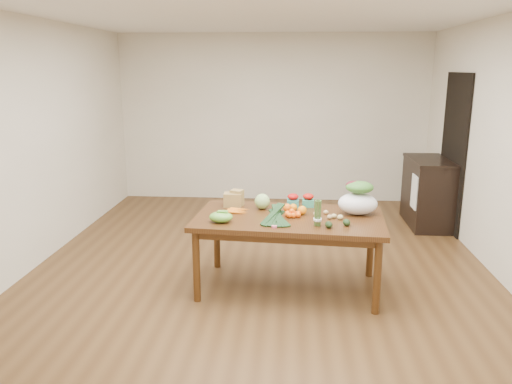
# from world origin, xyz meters

# --- Properties ---
(floor) EXTENTS (6.00, 6.00, 0.00)m
(floor) POSITION_xyz_m (0.00, 0.00, 0.00)
(floor) COLOR brown
(floor) RESTS_ON ground
(ceiling) EXTENTS (5.00, 6.00, 0.02)m
(ceiling) POSITION_xyz_m (0.00, 0.00, 2.70)
(ceiling) COLOR white
(ceiling) RESTS_ON room_walls
(room_walls) EXTENTS (5.02, 6.02, 2.70)m
(room_walls) POSITION_xyz_m (0.00, 0.00, 1.35)
(room_walls) COLOR silver
(room_walls) RESTS_ON floor
(dining_table) EXTENTS (1.89, 1.15, 0.75)m
(dining_table) POSITION_xyz_m (0.31, -0.52, 0.38)
(dining_table) COLOR #41280F
(dining_table) RESTS_ON floor
(doorway_dark) EXTENTS (0.02, 1.00, 2.10)m
(doorway_dark) POSITION_xyz_m (2.48, 1.60, 1.05)
(doorway_dark) COLOR black
(doorway_dark) RESTS_ON floor
(cabinet) EXTENTS (0.52, 1.02, 0.94)m
(cabinet) POSITION_xyz_m (2.22, 1.72, 0.47)
(cabinet) COLOR black
(cabinet) RESTS_ON floor
(dish_towel) EXTENTS (0.02, 0.28, 0.45)m
(dish_towel) POSITION_xyz_m (1.96, 1.40, 0.55)
(dish_towel) COLOR white
(dish_towel) RESTS_ON cabinet
(paper_bag) EXTENTS (0.26, 0.22, 0.17)m
(paper_bag) POSITION_xyz_m (-0.28, -0.19, 0.84)
(paper_bag) COLOR olive
(paper_bag) RESTS_ON dining_table
(cabbage) EXTENTS (0.16, 0.16, 0.16)m
(cabbage) POSITION_xyz_m (0.03, -0.27, 0.83)
(cabbage) COLOR #B0D67B
(cabbage) RESTS_ON dining_table
(strawberry_basket_a) EXTENTS (0.13, 0.13, 0.11)m
(strawberry_basket_a) POSITION_xyz_m (0.34, -0.16, 0.80)
(strawberry_basket_a) COLOR #BA100C
(strawberry_basket_a) RESTS_ON dining_table
(strawberry_basket_b) EXTENTS (0.13, 0.13, 0.11)m
(strawberry_basket_b) POSITION_xyz_m (0.50, -0.14, 0.80)
(strawberry_basket_b) COLOR red
(strawberry_basket_b) RESTS_ON dining_table
(orange_a) EXTENTS (0.08, 0.08, 0.08)m
(orange_a) POSITION_xyz_m (0.29, -0.36, 0.79)
(orange_a) COLOR #E3510D
(orange_a) RESTS_ON dining_table
(orange_b) EXTENTS (0.08, 0.08, 0.08)m
(orange_b) POSITION_xyz_m (0.35, -0.33, 0.79)
(orange_b) COLOR orange
(orange_b) RESTS_ON dining_table
(orange_c) EXTENTS (0.09, 0.09, 0.09)m
(orange_c) POSITION_xyz_m (0.44, -0.45, 0.79)
(orange_c) COLOR #FFA80F
(orange_c) RESTS_ON dining_table
(mandarin_cluster) EXTENTS (0.19, 0.19, 0.08)m
(mandarin_cluster) POSITION_xyz_m (0.33, -0.52, 0.79)
(mandarin_cluster) COLOR #FF600F
(mandarin_cluster) RESTS_ON dining_table
(carrots) EXTENTS (0.23, 0.20, 0.03)m
(carrots) POSITION_xyz_m (-0.20, -0.40, 0.76)
(carrots) COLOR #E25C13
(carrots) RESTS_ON dining_table
(snap_pea_bag) EXTENTS (0.22, 0.17, 0.10)m
(snap_pea_bag) POSITION_xyz_m (-0.33, -0.75, 0.80)
(snap_pea_bag) COLOR #6DAF3B
(snap_pea_bag) RESTS_ON dining_table
(kale_bunch) EXTENTS (0.35, 0.42, 0.16)m
(kale_bunch) POSITION_xyz_m (0.18, -0.78, 0.83)
(kale_bunch) COLOR black
(kale_bunch) RESTS_ON dining_table
(asparagus_bundle) EXTENTS (0.09, 0.12, 0.26)m
(asparagus_bundle) POSITION_xyz_m (0.57, -0.81, 0.88)
(asparagus_bundle) COLOR #56823B
(asparagus_bundle) RESTS_ON dining_table
(potato_a) EXTENTS (0.06, 0.05, 0.05)m
(potato_a) POSITION_xyz_m (0.57, -0.49, 0.77)
(potato_a) COLOR tan
(potato_a) RESTS_ON dining_table
(potato_b) EXTENTS (0.05, 0.05, 0.04)m
(potato_b) POSITION_xyz_m (0.70, -0.58, 0.77)
(potato_b) COLOR tan
(potato_b) RESTS_ON dining_table
(potato_c) EXTENTS (0.05, 0.05, 0.04)m
(potato_c) POSITION_xyz_m (0.74, -0.55, 0.77)
(potato_c) COLOR tan
(potato_c) RESTS_ON dining_table
(potato_d) EXTENTS (0.05, 0.04, 0.04)m
(potato_d) POSITION_xyz_m (0.67, -0.41, 0.77)
(potato_d) COLOR #DBB67E
(potato_d) RESTS_ON dining_table
(potato_e) EXTENTS (0.06, 0.05, 0.05)m
(potato_e) POSITION_xyz_m (0.79, -0.59, 0.77)
(potato_e) COLOR #D3C57A
(potato_e) RESTS_ON dining_table
(avocado_a) EXTENTS (0.09, 0.11, 0.06)m
(avocado_a) POSITION_xyz_m (0.67, -0.85, 0.78)
(avocado_a) COLOR black
(avocado_a) RESTS_ON dining_table
(avocado_b) EXTENTS (0.09, 0.11, 0.06)m
(avocado_b) POSITION_xyz_m (0.83, -0.77, 0.78)
(avocado_b) COLOR black
(avocado_b) RESTS_ON dining_table
(salad_bag) EXTENTS (0.41, 0.32, 0.30)m
(salad_bag) POSITION_xyz_m (0.98, -0.39, 0.90)
(salad_bag) COLOR white
(salad_bag) RESTS_ON dining_table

